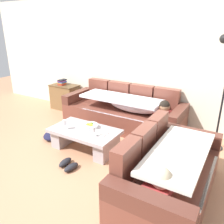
# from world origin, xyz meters

# --- Properties ---
(ground_plane) EXTENTS (14.00, 14.00, 0.00)m
(ground_plane) POSITION_xyz_m (0.00, 0.00, 0.00)
(ground_plane) COLOR #AD7857
(back_wall) EXTENTS (9.00, 0.10, 2.70)m
(back_wall) POSITION_xyz_m (0.00, 2.15, 1.35)
(back_wall) COLOR beige
(back_wall) RESTS_ON ground_plane
(couch_along_wall) EXTENTS (2.57, 0.92, 0.88)m
(couch_along_wall) POSITION_xyz_m (-0.12, 1.63, 0.33)
(couch_along_wall) COLOR brown
(couch_along_wall) RESTS_ON ground_plane
(couch_near_window) EXTENTS (0.92, 1.82, 0.88)m
(couch_near_window) POSITION_xyz_m (1.37, -0.01, 0.33)
(couch_near_window) COLOR brown
(couch_near_window) RESTS_ON ground_plane
(coffee_table) EXTENTS (1.20, 0.68, 0.38)m
(coffee_table) POSITION_xyz_m (-0.27, 0.41, 0.24)
(coffee_table) COLOR #9C969A
(coffee_table) RESTS_ON ground_plane
(fruit_bowl) EXTENTS (0.28, 0.28, 0.10)m
(fruit_bowl) POSITION_xyz_m (-0.22, 0.51, 0.42)
(fruit_bowl) COLOR silver
(fruit_bowl) RESTS_ON coffee_table
(wine_glass_near_left) EXTENTS (0.07, 0.07, 0.17)m
(wine_glass_near_left) POSITION_xyz_m (-0.57, 0.26, 0.50)
(wine_glass_near_left) COLOR silver
(wine_glass_near_left) RESTS_ON coffee_table
(wine_glass_near_right) EXTENTS (0.07, 0.07, 0.17)m
(wine_glass_near_right) POSITION_xyz_m (0.02, 0.28, 0.50)
(wine_glass_near_right) COLOR silver
(wine_glass_near_right) RESTS_ON coffee_table
(open_magazine) EXTENTS (0.29, 0.22, 0.01)m
(open_magazine) POSITION_xyz_m (0.03, 0.43, 0.39)
(open_magazine) COLOR white
(open_magazine) RESTS_ON coffee_table
(side_cabinet) EXTENTS (0.72, 0.44, 0.64)m
(side_cabinet) POSITION_xyz_m (-2.01, 1.85, 0.32)
(side_cabinet) COLOR brown
(side_cabinet) RESTS_ON ground_plane
(book_stack_on_cabinet) EXTENTS (0.17, 0.22, 0.14)m
(book_stack_on_cabinet) POSITION_xyz_m (-2.07, 1.85, 0.71)
(book_stack_on_cabinet) COLOR red
(book_stack_on_cabinet) RESTS_ON side_cabinet
(floor_lamp) EXTENTS (0.33, 0.31, 1.95)m
(floor_lamp) POSITION_xyz_m (1.65, 1.60, 1.12)
(floor_lamp) COLOR black
(floor_lamp) RESTS_ON ground_plane
(pair_of_shoes) EXTENTS (0.31, 0.33, 0.09)m
(pair_of_shoes) POSITION_xyz_m (-0.15, -0.18, 0.04)
(pair_of_shoes) COLOR black
(pair_of_shoes) RESTS_ON ground_plane
(crumpled_garment) EXTENTS (0.47, 0.50, 0.12)m
(crumpled_garment) POSITION_xyz_m (-1.07, 0.41, 0.06)
(crumpled_garment) COLOR #191933
(crumpled_garment) RESTS_ON ground_plane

